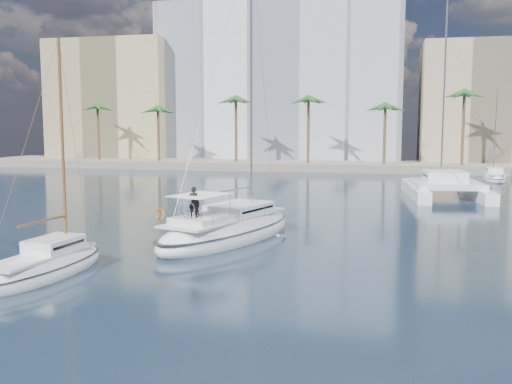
# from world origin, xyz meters

# --- Properties ---
(ground) EXTENTS (160.00, 160.00, 0.00)m
(ground) POSITION_xyz_m (0.00, 0.00, 0.00)
(ground) COLOR black
(ground) RESTS_ON ground
(quay) EXTENTS (120.00, 14.00, 1.20)m
(quay) POSITION_xyz_m (0.00, 61.00, 0.60)
(quay) COLOR gray
(quay) RESTS_ON ground
(building_modern) EXTENTS (42.00, 16.00, 28.00)m
(building_modern) POSITION_xyz_m (-12.00, 73.00, 14.00)
(building_modern) COLOR white
(building_modern) RESTS_ON ground
(building_tan_left) EXTENTS (22.00, 14.00, 22.00)m
(building_tan_left) POSITION_xyz_m (-42.00, 69.00, 11.00)
(building_tan_left) COLOR tan
(building_tan_left) RESTS_ON ground
(building_beige) EXTENTS (20.00, 14.00, 20.00)m
(building_beige) POSITION_xyz_m (22.00, 70.00, 10.00)
(building_beige) COLOR tan
(building_beige) RESTS_ON ground
(palm_left) EXTENTS (3.60, 3.60, 12.30)m
(palm_left) POSITION_xyz_m (-34.00, 57.00, 10.28)
(palm_left) COLOR brown
(palm_left) RESTS_ON ground
(palm_centre) EXTENTS (3.60, 3.60, 12.30)m
(palm_centre) POSITION_xyz_m (0.00, 57.00, 10.28)
(palm_centre) COLOR brown
(palm_centre) RESTS_ON ground
(main_sloop) EXTENTS (7.91, 13.57, 19.19)m
(main_sloop) POSITION_xyz_m (-2.63, 3.70, 0.56)
(main_sloop) COLOR white
(main_sloop) RESTS_ON ground
(small_sloop) EXTENTS (3.30, 8.26, 11.57)m
(small_sloop) POSITION_xyz_m (-8.60, -6.28, 0.42)
(small_sloop) COLOR white
(small_sloop) RESTS_ON ground
(catamaran) EXTENTS (7.84, 14.04, 19.55)m
(catamaran) POSITION_xyz_m (12.21, 28.41, 1.18)
(catamaran) COLOR white
(catamaran) RESTS_ON ground
(seagull) EXTENTS (1.00, 0.43, 0.18)m
(seagull) POSITION_xyz_m (0.41, 3.90, 0.33)
(seagull) COLOR silver
(seagull) RESTS_ON ground
(moored_yacht_a) EXTENTS (3.37, 9.52, 11.90)m
(moored_yacht_a) POSITION_xyz_m (20.00, 47.00, 0.00)
(moored_yacht_a) COLOR white
(moored_yacht_a) RESTS_ON ground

